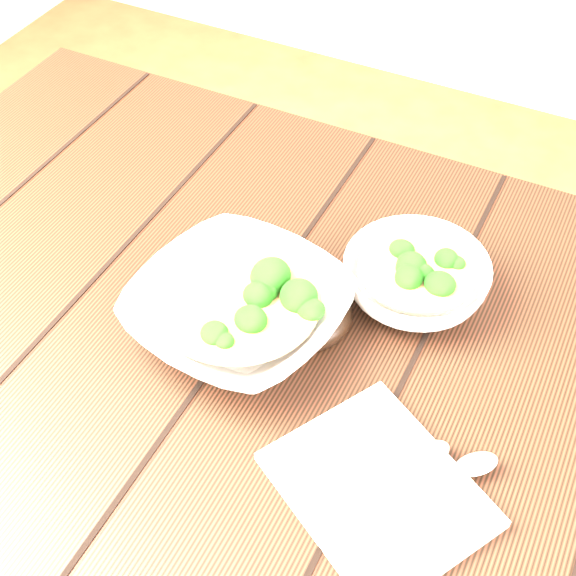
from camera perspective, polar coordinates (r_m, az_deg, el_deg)
The scene contains 7 objects.
table at distance 1.04m, azimuth -1.72°, elevation -6.84°, with size 1.20×0.80×0.75m.
soup_bowl_front at distance 0.92m, azimuth -3.55°, elevation -1.48°, with size 0.27×0.27×0.07m.
soup_bowl_back at distance 0.97m, azimuth 9.04°, elevation 0.66°, with size 0.19×0.19×0.06m.
trivet at distance 0.94m, azimuth 1.24°, elevation -1.83°, with size 0.11×0.11×0.03m, color black.
napkin at distance 0.82m, azimuth 6.42°, elevation -14.04°, with size 0.20×0.16×0.01m, color beige.
spoon_left at distance 0.83m, azimuth 8.06°, elevation -12.39°, with size 0.11×0.14×0.01m.
spoon_right at distance 0.83m, azimuth 11.24°, elevation -12.82°, with size 0.13×0.13×0.01m.
Camera 1 is at (0.30, -0.54, 1.47)m, focal length 50.00 mm.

